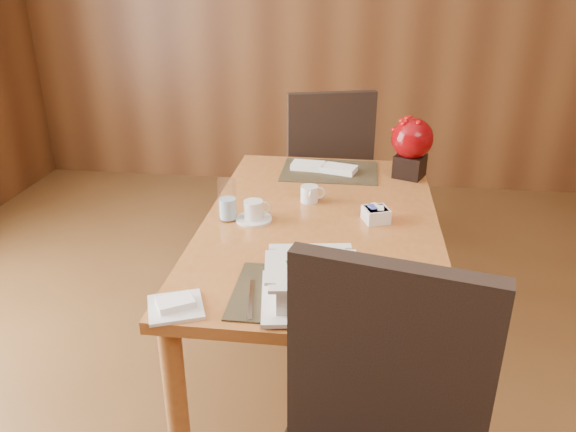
# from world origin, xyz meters

# --- Properties ---
(back_wall) EXTENTS (5.00, 0.02, 2.80)m
(back_wall) POSITION_xyz_m (0.00, 3.00, 1.40)
(back_wall) COLOR brown
(back_wall) RESTS_ON ground
(dining_table) EXTENTS (0.90, 1.50, 0.75)m
(dining_table) POSITION_xyz_m (0.00, 0.60, 0.65)
(dining_table) COLOR #A8642E
(dining_table) RESTS_ON ground
(placemat_near) EXTENTS (0.45, 0.33, 0.01)m
(placemat_near) POSITION_xyz_m (0.00, 0.05, 0.75)
(placemat_near) COLOR black
(placemat_near) RESTS_ON dining_table
(placemat_far) EXTENTS (0.45, 0.33, 0.01)m
(placemat_far) POSITION_xyz_m (0.00, 1.15, 0.75)
(placemat_far) COLOR black
(placemat_far) RESTS_ON dining_table
(soup_setting) EXTENTS (0.33, 0.33, 0.12)m
(soup_setting) POSITION_xyz_m (0.01, 0.02, 0.81)
(soup_setting) COLOR white
(soup_setting) RESTS_ON dining_table
(coffee_cup) EXTENTS (0.14, 0.14, 0.08)m
(coffee_cup) POSITION_xyz_m (-0.26, 0.56, 0.78)
(coffee_cup) COLOR white
(coffee_cup) RESTS_ON dining_table
(water_glass) EXTENTS (0.08, 0.08, 0.16)m
(water_glass) POSITION_xyz_m (-0.36, 0.55, 0.83)
(water_glass) COLOR silver
(water_glass) RESTS_ON dining_table
(creamer_jug) EXTENTS (0.11, 0.11, 0.07)m
(creamer_jug) POSITION_xyz_m (-0.06, 0.77, 0.78)
(creamer_jug) COLOR white
(creamer_jug) RESTS_ON dining_table
(sugar_caddy) EXTENTS (0.12, 0.12, 0.05)m
(sugar_caddy) POSITION_xyz_m (0.21, 0.61, 0.78)
(sugar_caddy) COLOR white
(sugar_caddy) RESTS_ON dining_table
(berry_decor) EXTENTS (0.19, 0.19, 0.28)m
(berry_decor) POSITION_xyz_m (0.37, 1.13, 0.91)
(berry_decor) COLOR black
(berry_decor) RESTS_ON dining_table
(napkins_far) EXTENTS (0.32, 0.17, 0.03)m
(napkins_far) POSITION_xyz_m (-0.02, 1.15, 0.77)
(napkins_far) COLOR white
(napkins_far) RESTS_ON dining_table
(bread_plate) EXTENTS (0.20, 0.20, 0.01)m
(bread_plate) POSITION_xyz_m (-0.37, -0.07, 0.76)
(bread_plate) COLOR white
(bread_plate) RESTS_ON dining_table
(far_chair) EXTENTS (0.61, 0.61, 1.05)m
(far_chair) POSITION_xyz_m (-0.05, 1.64, 0.59)
(far_chair) COLOR black
(far_chair) RESTS_ON ground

